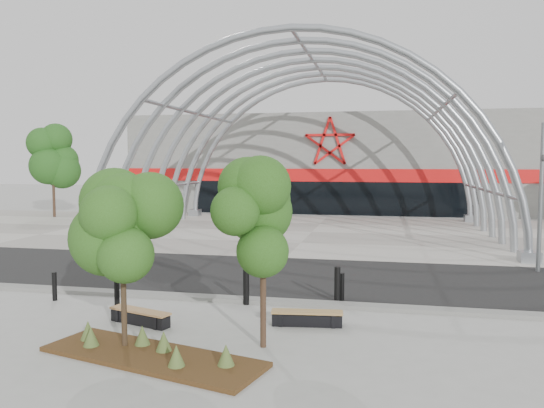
{
  "coord_description": "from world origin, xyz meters",
  "views": [
    {
      "loc": [
        4.03,
        -15.28,
        4.2
      ],
      "look_at": [
        0.0,
        4.0,
        2.6
      ],
      "focal_mm": 35.0,
      "sensor_mm": 36.0,
      "label": 1
    }
  ],
  "objects": [
    {
      "name": "forecourt",
      "position": [
        0.0,
        15.5,
        0.02
      ],
      "size": [
        60.0,
        17.0,
        0.04
      ],
      "primitive_type": "cube",
      "color": "gray",
      "rests_on": "ground"
    },
    {
      "name": "signal_pole",
      "position": [
        9.87,
        6.24,
        2.94
      ],
      "size": [
        0.21,
        0.8,
        5.63
      ],
      "color": "slate",
      "rests_on": "ground"
    },
    {
      "name": "planting_bed",
      "position": [
        -0.78,
        -5.03,
        0.13
      ],
      "size": [
        5.24,
        2.78,
        0.53
      ],
      "color": "#37260F",
      "rests_on": "ground"
    },
    {
      "name": "bench_0",
      "position": [
        -2.04,
        -2.89,
        0.18
      ],
      "size": [
        1.82,
        0.92,
        0.38
      ],
      "color": "black",
      "rests_on": "ground"
    },
    {
      "name": "street_tree_0",
      "position": [
        -1.55,
        -4.67,
        2.79
      ],
      "size": [
        1.7,
        1.7,
        3.89
      ],
      "color": "#2D2415",
      "rests_on": "ground"
    },
    {
      "name": "bollard_4",
      "position": [
        2.77,
        0.14,
        0.55
      ],
      "size": [
        0.18,
        0.18,
        1.1
      ],
      "primitive_type": "cylinder",
      "color": "black",
      "rests_on": "ground"
    },
    {
      "name": "bg_tree_0",
      "position": [
        -20.0,
        20.0,
        4.64
      ],
      "size": [
        3.0,
        3.0,
        6.45
      ],
      "color": "#2F1E15",
      "rests_on": "ground"
    },
    {
      "name": "bollard_1",
      "position": [
        -3.24,
        -1.85,
        0.47
      ],
      "size": [
        0.15,
        0.15,
        0.93
      ],
      "primitive_type": "cylinder",
      "color": "black",
      "rests_on": "ground"
    },
    {
      "name": "bollard_3",
      "position": [
        2.89,
        0.43,
        0.43
      ],
      "size": [
        0.14,
        0.14,
        0.85
      ],
      "primitive_type": "cylinder",
      "color": "black",
      "rests_on": "ground"
    },
    {
      "name": "street_tree_1",
      "position": [
        1.44,
        -3.88,
        2.89
      ],
      "size": [
        1.7,
        1.7,
        4.02
      ],
      "color": "#322015",
      "rests_on": "ground"
    },
    {
      "name": "road",
      "position": [
        0.0,
        3.5,
        0.01
      ],
      "size": [
        140.0,
        7.0,
        0.02
      ],
      "primitive_type": "cube",
      "color": "black",
      "rests_on": "ground"
    },
    {
      "name": "vault_canopy",
      "position": [
        0.0,
        15.5,
        0.02
      ],
      "size": [
        20.8,
        15.8,
        20.36
      ],
      "color": "#999EA4",
      "rests_on": "ground"
    },
    {
      "name": "bench_1",
      "position": [
        2.2,
        -2.13,
        0.19
      ],
      "size": [
        1.86,
        0.61,
        0.38
      ],
      "color": "black",
      "rests_on": "ground"
    },
    {
      "name": "kerb",
      "position": [
        0.0,
        -0.25,
        0.06
      ],
      "size": [
        60.0,
        0.5,
        0.12
      ],
      "primitive_type": "cube",
      "color": "slate",
      "rests_on": "ground"
    },
    {
      "name": "ground",
      "position": [
        0.0,
        0.0,
        0.0
      ],
      "size": [
        140.0,
        140.0,
        0.0
      ],
      "primitive_type": "plane",
      "color": "#989893",
      "rests_on": "ground"
    },
    {
      "name": "bollard_2",
      "position": [
        0.17,
        -0.5,
        0.56
      ],
      "size": [
        0.18,
        0.18,
        1.12
      ],
      "primitive_type": "cylinder",
      "color": "black",
      "rests_on": "ground"
    },
    {
      "name": "arena_building",
      "position": [
        0.0,
        33.45,
        3.99
      ],
      "size": [
        34.0,
        15.24,
        8.0
      ],
      "color": "slate",
      "rests_on": "ground"
    },
    {
      "name": "bollard_0",
      "position": [
        -5.6,
        -1.25,
        0.43
      ],
      "size": [
        0.14,
        0.14,
        0.87
      ],
      "primitive_type": "cylinder",
      "color": "black",
      "rests_on": "ground"
    }
  ]
}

